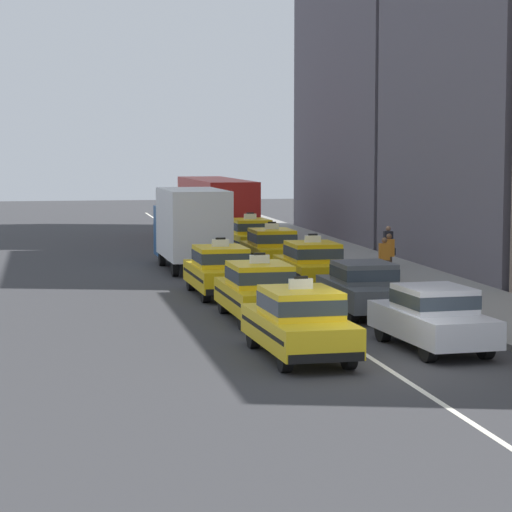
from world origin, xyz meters
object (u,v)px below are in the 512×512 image
object	(u,v)px
taxi_left_nearest	(299,321)
fire_hydrant	(464,304)
taxi_right_third	(312,264)
pedestrian_trailing	(384,261)
taxi_right_fourth	(271,248)
pedestrian_near_crosswalk	(388,246)
taxi_left_second	(259,290)
pedestrian_far_corner	(389,256)
bus_right_sixth	(216,205)
box_truck_left_fourth	(190,225)
sedan_right_second	(363,287)
sedan_right_nearest	(433,316)
taxi_left_third	(220,270)
taxi_right_fifth	(250,236)

from	to	relation	value
taxi_left_nearest	fire_hydrant	distance (m)	7.19
taxi_right_third	pedestrian_trailing	distance (m)	2.61
taxi_right_third	pedestrian_trailing	xyz separation A→B (m)	(2.61, 0.03, 0.09)
taxi_right_third	fire_hydrant	world-z (taller)	taxi_right_third
taxi_right_fourth	pedestrian_trailing	world-z (taller)	taxi_right_fourth
taxi_left_nearest	pedestrian_near_crosswalk	bearing A→B (deg)	66.29
taxi_left_second	pedestrian_far_corner	distance (m)	10.11
taxi_right_third	bus_right_sixth	world-z (taller)	bus_right_sixth
pedestrian_trailing	fire_hydrant	distance (m)	7.99
box_truck_left_fourth	sedan_right_second	size ratio (longest dim) A/B	1.63
taxi_left_nearest	pedestrian_trailing	bearing A→B (deg)	64.39
box_truck_left_fourth	taxi_left_nearest	bearing A→B (deg)	-89.87
sedan_right_second	fire_hydrant	distance (m)	3.07
taxi_right_fourth	pedestrian_trailing	distance (m)	6.82
taxi_right_fourth	fire_hydrant	bearing A→B (deg)	-79.54
taxi_right_third	bus_right_sixth	size ratio (longest dim) A/B	0.41
pedestrian_near_crosswalk	taxi_right_third	bearing A→B (deg)	-129.69
taxi_right_fourth	fire_hydrant	distance (m)	14.45
pedestrian_near_crosswalk	sedan_right_nearest	bearing A→B (deg)	-104.05
pedestrian_near_crosswalk	pedestrian_trailing	bearing A→B (deg)	-109.14
pedestrian_trailing	bus_right_sixth	bearing A→B (deg)	97.06
bus_right_sixth	taxi_left_third	bearing A→B (deg)	-98.38
taxi_right_third	box_truck_left_fourth	bearing A→B (deg)	114.81
taxi_right_third	pedestrian_near_crosswalk	size ratio (longest dim) A/B	2.81
box_truck_left_fourth	taxi_right_fifth	size ratio (longest dim) A/B	1.52
taxi_left_second	taxi_right_third	bearing A→B (deg)	64.19
bus_right_sixth	fire_hydrant	bearing A→B (deg)	-85.10
taxi_left_second	taxi_right_third	world-z (taller)	same
sedan_right_second	taxi_right_fifth	bearing A→B (deg)	89.84
taxi_right_third	sedan_right_second	bearing A→B (deg)	-89.25
taxi_left_third	bus_right_sixth	bearing A→B (deg)	81.62
sedan_right_nearest	taxi_right_third	bearing A→B (deg)	90.79
taxi_right_fifth	fire_hydrant	world-z (taller)	taxi_right_fifth
taxi_right_fourth	pedestrian_trailing	size ratio (longest dim) A/B	2.80
pedestrian_far_corner	taxi_right_fifth	bearing A→B (deg)	105.35
taxi_left_third	taxi_right_fifth	world-z (taller)	same
taxi_right_third	taxi_left_second	bearing A→B (deg)	-115.81
taxi_left_nearest	pedestrian_trailing	world-z (taller)	taxi_left_nearest
taxi_left_nearest	taxi_left_second	world-z (taller)	same
taxi_left_nearest	box_truck_left_fourth	world-z (taller)	box_truck_left_fourth
taxi_right_third	bus_right_sixth	xyz separation A→B (m)	(-0.06, 21.59, 0.94)
box_truck_left_fourth	sedan_right_nearest	xyz separation A→B (m)	(3.49, -19.00, -0.93)
pedestrian_trailing	taxi_right_third	bearing A→B (deg)	-179.43
taxi_right_fifth	taxi_left_nearest	bearing A→B (deg)	-97.81
taxi_left_nearest	bus_right_sixth	size ratio (longest dim) A/B	0.41
pedestrian_trailing	fire_hydrant	xyz separation A→B (m)	(-0.14, -7.97, -0.42)
taxi_right_third	taxi_right_fourth	xyz separation A→B (m)	(-0.15, 6.26, 0.00)
sedan_right_nearest	pedestrian_near_crosswalk	bearing A→B (deg)	75.95
taxi_right_fourth	pedestrian_far_corner	xyz separation A→B (m)	(3.37, -4.88, 0.11)
box_truck_left_fourth	taxi_right_fourth	xyz separation A→B (m)	(3.17, -0.93, -0.90)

